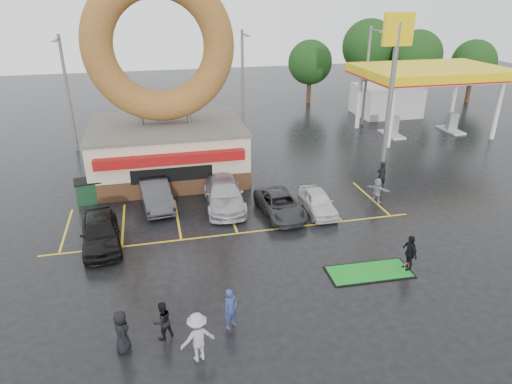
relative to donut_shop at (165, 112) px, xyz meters
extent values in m
plane|color=black|center=(3.00, -12.97, -4.46)|extent=(120.00, 120.00, 0.00)
cube|color=#472B19|center=(0.00, 0.03, -3.86)|extent=(10.00, 8.00, 1.20)
cube|color=beige|center=(0.00, 0.03, -2.11)|extent=(10.00, 8.00, 2.30)
cube|color=#59544C|center=(0.00, 0.03, -0.86)|extent=(10.20, 8.20, 0.20)
cube|color=maroon|center=(0.00, -4.27, -1.86)|extent=(9.00, 0.60, 0.60)
cylinder|color=slate|center=(-1.60, 0.03, -0.16)|extent=(0.30, 0.30, 1.20)
cylinder|color=slate|center=(1.60, 0.03, -0.16)|extent=(0.30, 0.30, 1.20)
torus|color=brown|center=(0.00, 0.03, 4.24)|extent=(9.60, 2.00, 9.60)
cylinder|color=silver|center=(18.00, 2.03, -1.96)|extent=(0.40, 0.40, 5.00)
cylinder|color=silver|center=(28.00, 2.03, -1.96)|extent=(0.40, 0.40, 5.00)
cylinder|color=silver|center=(18.00, 8.03, -1.96)|extent=(0.40, 0.40, 5.00)
cylinder|color=silver|center=(28.00, 8.03, -1.96)|extent=(0.40, 0.40, 5.00)
cube|color=silver|center=(23.00, 5.03, 0.79)|extent=(12.00, 8.00, 0.50)
cube|color=yellow|center=(23.00, 5.03, 1.09)|extent=(12.30, 8.30, 0.70)
cube|color=#99999E|center=(20.00, 5.03, -3.56)|extent=(0.90, 0.60, 1.60)
cube|color=#99999E|center=(26.00, 5.03, -3.56)|extent=(0.90, 0.60, 1.60)
cube|color=silver|center=(23.00, 12.03, -2.96)|extent=(6.00, 5.00, 3.00)
cylinder|color=slate|center=(16.00, -0.97, 0.54)|extent=(0.36, 0.36, 10.00)
cube|color=yellow|center=(16.00, -0.97, 5.04)|extent=(2.20, 0.30, 2.20)
cylinder|color=slate|center=(-7.00, 7.03, 0.04)|extent=(0.24, 0.24, 9.00)
cylinder|color=slate|center=(-7.00, 6.03, 4.24)|extent=(0.12, 2.00, 0.12)
cube|color=slate|center=(-7.00, 5.03, 4.19)|extent=(0.40, 0.18, 0.12)
cylinder|color=slate|center=(7.00, 8.03, 0.04)|extent=(0.24, 0.24, 9.00)
cylinder|color=slate|center=(7.00, 7.03, 4.24)|extent=(0.12, 2.00, 0.12)
cube|color=slate|center=(7.00, 6.03, 4.19)|extent=(0.40, 0.18, 0.12)
cylinder|color=slate|center=(19.00, 9.03, 0.04)|extent=(0.24, 0.24, 9.00)
cylinder|color=slate|center=(19.00, 8.03, 4.24)|extent=(0.12, 2.00, 0.12)
cube|color=slate|center=(19.00, 7.03, 4.19)|extent=(0.40, 0.18, 0.12)
cylinder|color=#332114|center=(29.00, 17.03, -3.02)|extent=(0.50, 0.50, 2.88)
sphere|color=black|center=(29.00, 17.03, 0.74)|extent=(5.60, 5.60, 5.60)
cylinder|color=#332114|center=(35.00, 15.03, -3.20)|extent=(0.50, 0.50, 2.52)
sphere|color=black|center=(35.00, 15.03, 0.09)|extent=(4.90, 4.90, 4.90)
cylinder|color=#332114|center=(25.00, 21.03, -2.84)|extent=(0.50, 0.50, 3.24)
sphere|color=black|center=(25.00, 21.03, 1.39)|extent=(6.30, 6.30, 6.30)
cylinder|color=#332114|center=(17.00, 19.03, -3.20)|extent=(0.50, 0.50, 2.52)
sphere|color=black|center=(17.00, 19.03, 0.09)|extent=(4.90, 4.90, 4.90)
imported|color=black|center=(-3.97, -9.23, -3.68)|extent=(2.33, 4.79, 1.57)
imported|color=#303033|center=(-1.11, -5.05, -3.69)|extent=(2.18, 4.87, 1.55)
imported|color=#A8A9AD|center=(2.88, -5.98, -3.67)|extent=(2.52, 5.56, 1.58)
imported|color=#2E2E30|center=(5.83, -7.90, -3.84)|extent=(2.34, 4.63, 1.25)
imported|color=silver|center=(8.06, -8.07, -3.81)|extent=(1.64, 3.85, 1.30)
imported|color=navy|center=(1.32, -16.75, -3.62)|extent=(0.74, 0.67, 1.69)
imported|color=black|center=(-1.24, -16.77, -3.69)|extent=(0.94, 0.88, 1.55)
imported|color=#959698|center=(-0.09, -18.15, -3.51)|extent=(1.36, 0.96, 1.91)
imported|color=black|center=(-2.67, -17.12, -3.62)|extent=(0.73, 0.94, 1.69)
imported|color=black|center=(10.04, -14.74, -3.58)|extent=(0.46, 1.05, 1.77)
imported|color=gray|center=(12.04, -7.65, -3.68)|extent=(1.32, 1.38, 1.57)
imported|color=black|center=(13.34, -5.67, -3.56)|extent=(0.68, 0.46, 1.81)
cube|color=#173D22|center=(-4.90, -3.41, -3.81)|extent=(1.95, 1.44, 1.30)
cube|color=black|center=(8.18, -14.60, -4.44)|extent=(3.97, 1.83, 0.04)
cube|color=#168822|center=(8.18, -14.60, -4.42)|extent=(3.78, 1.65, 0.03)
cylinder|color=silver|center=(9.77, -14.92, -4.20)|extent=(0.02, 0.02, 0.44)
cube|color=red|center=(9.84, -14.92, -4.02)|extent=(0.14, 0.01, 0.10)
camera|label=1|loc=(-0.97, -30.63, 7.45)|focal=32.00mm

